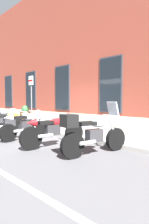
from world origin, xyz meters
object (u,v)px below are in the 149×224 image
Objects in this scene: motorcycle_grey_naked at (1,120)px; motorcycle_white_sport at (29,123)px; motorcycle_red_sport at (56,128)px; barrel_planter at (25,115)px; motorcycle_yellow_naked at (11,123)px; parking_sign at (31,93)px; motorcycle_silver_touring at (92,133)px.

motorcycle_white_sport reaches higher than motorcycle_grey_naked.
barrel_planter is at bearing 158.80° from motorcycle_red_sport.
motorcycle_yellow_naked is 1.36m from motorcycle_white_sport.
motorcycle_grey_naked is 0.96× the size of motorcycle_red_sport.
parking_sign is (-0.96, 1.59, 1.27)m from motorcycle_yellow_naked.
barrel_planter is (-1.27, 0.40, -1.20)m from parking_sign.
motorcycle_white_sport is 4.10m from barrel_planter.
motorcycle_red_sport is (2.96, -0.02, 0.07)m from motorcycle_yellow_naked.
motorcycle_yellow_naked is 0.84× the size of parking_sign.
motorcycle_yellow_naked is at bearing -41.74° from barrel_planter.
motorcycle_yellow_naked is 2.17× the size of barrel_planter.
motorcycle_grey_naked is 1.29m from motorcycle_yellow_naked.
motorcycle_grey_naked is 4.25m from motorcycle_red_sport.
motorcycle_white_sport is at bearing -29.06° from barrel_planter.
motorcycle_silver_touring is 5.68m from parking_sign.
motorcycle_silver_touring is (3.02, 0.00, -0.00)m from motorcycle_white_sport.
motorcycle_red_sport is 5.57m from barrel_planter.
motorcycle_red_sport is at bearing -21.20° from barrel_planter.
motorcycle_grey_naked is 5.66m from motorcycle_silver_touring.
motorcycle_white_sport is 0.83× the size of parking_sign.
motorcycle_silver_touring is (4.37, 0.00, 0.10)m from motorcycle_yellow_naked.
barrel_planter reaches higher than motorcycle_grey_naked.
barrel_planter reaches higher than motorcycle_red_sport.
motorcycle_yellow_naked is 2.99m from barrel_planter.
motorcycle_red_sport is 2.23× the size of barrel_planter.
motorcycle_white_sport is at bearing -3.68° from motorcycle_grey_naked.
parking_sign reaches higher than motorcycle_white_sport.
motorcycle_grey_naked is 1.00× the size of motorcycle_white_sport.
parking_sign is (-2.31, 1.59, 1.17)m from motorcycle_white_sport.
motorcycle_yellow_naked is 2.25m from parking_sign.
motorcycle_yellow_naked is 4.37m from motorcycle_silver_touring.
parking_sign is at bearing 163.44° from motorcycle_silver_touring.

